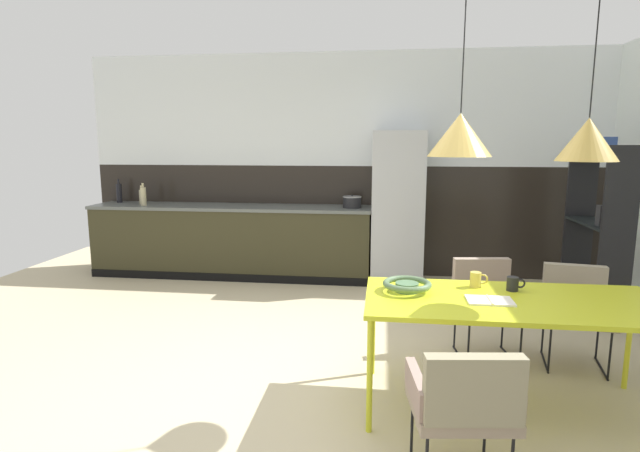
{
  "coord_description": "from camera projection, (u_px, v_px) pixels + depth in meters",
  "views": [
    {
      "loc": [
        0.53,
        -3.19,
        1.71
      ],
      "look_at": [
        -0.02,
        1.0,
        1.0
      ],
      "focal_mm": 27.86,
      "sensor_mm": 36.0,
      "label": 1
    }
  ],
  "objects": [
    {
      "name": "kitchen_counter",
      "position": [
        231.0,
        241.0,
        6.42
      ],
      "size": [
        3.6,
        0.63,
        0.92
      ],
      "color": "#312E1B",
      "rests_on": "ground"
    },
    {
      "name": "pendant_lamp_over_table_near",
      "position": [
        460.0,
        135.0,
        3.04
      ],
      "size": [
        0.39,
        0.39,
        1.16
      ],
      "color": "black"
    },
    {
      "name": "armchair_facing_counter",
      "position": [
        465.0,
        398.0,
        2.4
      ],
      "size": [
        0.54,
        0.52,
        0.76
      ],
      "rotation": [
        0.0,
        0.0,
        0.12
      ],
      "color": "gray",
      "rests_on": "ground"
    },
    {
      "name": "armchair_near_window",
      "position": [
        576.0,
        302.0,
        3.84
      ],
      "size": [
        0.55,
        0.54,
        0.76
      ],
      "rotation": [
        0.0,
        0.0,
        2.97
      ],
      "color": "gray",
      "rests_on": "ground"
    },
    {
      "name": "cooking_pot",
      "position": [
        352.0,
        202.0,
        6.13
      ],
      "size": [
        0.23,
        0.23,
        0.17
      ],
      "color": "black",
      "rests_on": "kitchen_counter"
    },
    {
      "name": "open_shelf_unit",
      "position": [
        597.0,
        226.0,
        4.89
      ],
      "size": [
        0.3,
        0.94,
        1.77
      ],
      "rotation": [
        0.0,
        0.0,
        -1.57
      ],
      "color": "black",
      "rests_on": "ground"
    },
    {
      "name": "bottle_vinegar_dark",
      "position": [
        119.0,
        193.0,
        6.66
      ],
      "size": [
        0.07,
        0.07,
        0.31
      ],
      "color": "black",
      "rests_on": "kitchen_counter"
    },
    {
      "name": "back_wall_panel_upper",
      "position": [
        344.0,
        110.0,
        6.32
      ],
      "size": [
        6.71,
        0.12,
        1.42
      ],
      "primitive_type": "cube",
      "color": "silver",
      "rests_on": "back_wall_splashback_dark"
    },
    {
      "name": "ground_plane",
      "position": [
        304.0,
        391.0,
        3.47
      ],
      "size": [
        8.73,
        8.73,
        0.0
      ],
      "primitive_type": "plane",
      "color": "#C5B590"
    },
    {
      "name": "dining_table",
      "position": [
        513.0,
        306.0,
        3.13
      ],
      "size": [
        1.85,
        0.85,
        0.74
      ],
      "color": "#C8CF23",
      "rests_on": "ground"
    },
    {
      "name": "bottle_oil_tall",
      "position": [
        142.0,
        196.0,
        6.49
      ],
      "size": [
        0.07,
        0.07,
        0.25
      ],
      "color": "tan",
      "rests_on": "kitchen_counter"
    },
    {
      "name": "mug_white_ceramic",
      "position": [
        513.0,
        284.0,
        3.3
      ],
      "size": [
        0.12,
        0.08,
        0.09
      ],
      "color": "black",
      "rests_on": "dining_table"
    },
    {
      "name": "armchair_by_stool",
      "position": [
        485.0,
        297.0,
        3.99
      ],
      "size": [
        0.54,
        0.53,
        0.78
      ],
      "rotation": [
        0.0,
        0.0,
        3.27
      ],
      "color": "gray",
      "rests_on": "ground"
    },
    {
      "name": "open_book",
      "position": [
        490.0,
        301.0,
        3.08
      ],
      "size": [
        0.28,
        0.19,
        0.02
      ],
      "color": "white",
      "rests_on": "dining_table"
    },
    {
      "name": "back_wall_splashback_dark",
      "position": [
        343.0,
        220.0,
        6.55
      ],
      "size": [
        6.71,
        0.12,
        1.42
      ],
      "primitive_type": "cube",
      "color": "black",
      "rests_on": "ground"
    },
    {
      "name": "refrigerator_column",
      "position": [
        398.0,
        208.0,
        6.08
      ],
      "size": [
        0.62,
        0.6,
        1.85
      ],
      "primitive_type": "cube",
      "color": "#ADAFB2",
      "rests_on": "ground"
    },
    {
      "name": "pendant_lamp_over_table_far",
      "position": [
        588.0,
        139.0,
        2.95
      ],
      "size": [
        0.35,
        0.35,
        1.19
      ],
      "color": "black"
    },
    {
      "name": "mug_short_terracotta",
      "position": [
        476.0,
        280.0,
        3.38
      ],
      "size": [
        0.12,
        0.07,
        0.1
      ],
      "color": "gold",
      "rests_on": "dining_table"
    },
    {
      "name": "bottle_wine_green",
      "position": [
        143.0,
        196.0,
        6.33
      ],
      "size": [
        0.07,
        0.07,
        0.29
      ],
      "color": "tan",
      "rests_on": "kitchen_counter"
    },
    {
      "name": "fruit_bowl",
      "position": [
        407.0,
        285.0,
        3.28
      ],
      "size": [
        0.32,
        0.32,
        0.07
      ],
      "color": "#4C704C",
      "rests_on": "dining_table"
    }
  ]
}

